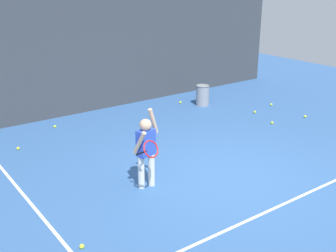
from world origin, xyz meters
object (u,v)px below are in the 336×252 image
Objects in this scene: tennis_ball_5 at (18,148)px; tennis_player at (146,147)px; tennis_ball_6 at (180,102)px; tennis_ball_7 at (272,123)px; tennis_ball_4 at (55,127)px; tennis_ball_1 at (305,116)px; ball_hopper at (203,95)px; tennis_ball_0 at (255,112)px; tennis_ball_2 at (82,246)px; tennis_ball_3 at (271,104)px.

tennis_player is at bearing -66.67° from tennis_ball_5.
tennis_ball_6 is 1.00× the size of tennis_ball_7.
tennis_ball_1 is at bearing -29.07° from tennis_ball_4.
ball_hopper is 2.24m from tennis_ball_7.
tennis_player reaches higher than tennis_ball_1.
tennis_ball_0 is at bearing -11.38° from tennis_ball_5.
tennis_ball_2 and tennis_ball_6 have the same top height.
ball_hopper is 4.06m from tennis_ball_4.
tennis_ball_1 is 1.06m from tennis_ball_7.
tennis_ball_5 is at bearing 168.62° from tennis_ball_0.
tennis_ball_4 is (-4.63, 1.99, 0.00)m from tennis_ball_0.
ball_hopper is at bearing 114.79° from tennis_ball_0.
tennis_ball_2 is (-1.63, -0.93, -0.69)m from tennis_player.
tennis_ball_7 is at bearing -109.55° from tennis_ball_0.
tennis_player is 5.35m from tennis_ball_1.
tennis_ball_4 is 1.00× the size of tennis_ball_5.
tennis_ball_6 is at bearing 41.43° from tennis_ball_2.
tennis_player is at bearing -172.01° from tennis_ball_1.
tennis_player is at bearing -167.92° from tennis_ball_7.
tennis_ball_1 and tennis_ball_4 have the same top height.
tennis_ball_2 is 6.81m from tennis_ball_6.
tennis_player is 2.40× the size of ball_hopper.
tennis_ball_3 is (5.37, 1.94, -0.69)m from tennis_player.
ball_hopper reaches higher than tennis_ball_7.
tennis_ball_2 is at bearing -95.73° from tennis_ball_5.
tennis_ball_3 is at bearing -40.78° from tennis_ball_6.
tennis_player is 5.75m from tennis_ball_3.
tennis_ball_0 is at bearing 23.57° from tennis_ball_2.
tennis_ball_0 is at bearing -65.21° from ball_hopper.
ball_hopper is 0.67m from tennis_ball_6.
tennis_ball_2 is at bearing -156.43° from tennis_ball_0.
tennis_ball_0 and tennis_ball_6 have the same top height.
tennis_ball_3 is 1.00× the size of tennis_ball_4.
ball_hopper is 8.52× the size of tennis_ball_6.
tennis_ball_4 is (-5.38, 2.99, 0.00)m from tennis_ball_1.
tennis_ball_7 is (-1.17, -1.04, 0.00)m from tennis_ball_3.
ball_hopper is 8.52× the size of tennis_ball_5.
tennis_ball_0 and tennis_ball_7 have the same top height.
tennis_ball_0 is at bearing -166.96° from tennis_ball_3.
tennis_ball_6 is (-0.40, 0.48, -0.26)m from ball_hopper.
tennis_ball_5 is at bearing -177.78° from ball_hopper.
tennis_ball_3 and tennis_ball_7 have the same top height.
ball_hopper is at bearing -8.95° from tennis_ball_4.
tennis_ball_0 is 1.00× the size of tennis_ball_3.
tennis_player is 20.46× the size of tennis_ball_1.
tennis_player is 20.46× the size of tennis_ball_5.
tennis_player reaches higher than tennis_ball_4.
tennis_ball_0 and tennis_ball_2 have the same top height.
tennis_ball_5 is 1.00× the size of tennis_ball_7.
tennis_ball_4 is (-0.13, 3.73, -0.69)m from tennis_player.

